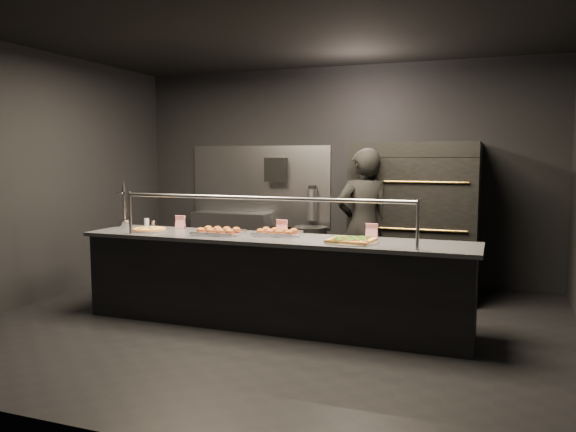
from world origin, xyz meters
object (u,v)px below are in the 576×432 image
object	(u,v)px
service_counter	(272,281)
slider_tray_a	(219,232)
fire_extinguisher	(312,204)
towel_dispenser	(276,170)
slider_tray_b	(277,232)
square_pizza	(351,241)
beer_tap	(124,213)
round_pizza	(149,230)
prep_shelf	(232,242)
worker	(363,227)
pizza_oven	(416,218)
trash_bin	(310,254)

from	to	relation	value
service_counter	slider_tray_a	distance (m)	0.77
fire_extinguisher	towel_dispenser	bearing A→B (deg)	-178.96
slider_tray_b	square_pizza	bearing A→B (deg)	-14.88
beer_tap	round_pizza	world-z (taller)	beer_tap
prep_shelf	worker	distance (m)	2.59
pizza_oven	beer_tap	distance (m)	3.58
slider_tray_a	fire_extinguisher	bearing A→B (deg)	84.09
towel_dispenser	fire_extinguisher	size ratio (longest dim) A/B	0.69
slider_tray_b	worker	world-z (taller)	worker
pizza_oven	trash_bin	bearing A→B (deg)	172.99
service_counter	round_pizza	distance (m)	1.52
trash_bin	slider_tray_b	bearing A→B (deg)	-82.10
beer_tap	towel_dispenser	bearing A→B (deg)	64.40
prep_shelf	round_pizza	size ratio (longest dim) A/B	2.89
pizza_oven	slider_tray_a	size ratio (longest dim) A/B	3.46
fire_extinguisher	beer_tap	bearing A→B (deg)	-126.01
fire_extinguisher	slider_tray_b	bearing A→B (deg)	-81.17
round_pizza	trash_bin	world-z (taller)	round_pizza
pizza_oven	fire_extinguisher	world-z (taller)	pizza_oven
towel_dispenser	fire_extinguisher	distance (m)	0.74
square_pizza	worker	bearing A→B (deg)	97.72
fire_extinguisher	slider_tray_a	size ratio (longest dim) A/B	0.92
towel_dispenser	prep_shelf	bearing A→B (deg)	-174.29
fire_extinguisher	slider_tray_a	distance (m)	2.43
worker	prep_shelf	bearing A→B (deg)	-59.28
fire_extinguisher	square_pizza	bearing A→B (deg)	-64.16
towel_dispenser	beer_tap	distance (m)	2.48
slider_tray_a	worker	world-z (taller)	worker
prep_shelf	square_pizza	distance (m)	3.46
prep_shelf	slider_tray_b	world-z (taller)	slider_tray_b
pizza_oven	slider_tray_b	bearing A→B (deg)	-124.41
slider_tray_a	square_pizza	size ratio (longest dim) A/B	1.06
trash_bin	round_pizza	bearing A→B (deg)	-119.23
towel_dispenser	slider_tray_a	world-z (taller)	towel_dispenser
slider_tray_a	prep_shelf	bearing A→B (deg)	113.16
service_counter	beer_tap	bearing A→B (deg)	174.16
fire_extinguisher	beer_tap	distance (m)	2.72
fire_extinguisher	slider_tray_b	world-z (taller)	fire_extinguisher
pizza_oven	square_pizza	xyz separation A→B (m)	(-0.35, -1.98, -0.03)
fire_extinguisher	round_pizza	distance (m)	2.67
towel_dispenser	slider_tray_b	xyz separation A→B (m)	(0.90, -2.24, -0.60)
pizza_oven	prep_shelf	distance (m)	2.88
prep_shelf	round_pizza	world-z (taller)	round_pizza
slider_tray_a	trash_bin	world-z (taller)	slider_tray_a
fire_extinguisher	slider_tray_b	xyz separation A→B (m)	(0.35, -2.25, -0.11)
beer_tap	slider_tray_b	distance (m)	1.95
towel_dispenser	square_pizza	size ratio (longest dim) A/B	0.67
fire_extinguisher	square_pizza	distance (m)	2.76
trash_bin	fire_extinguisher	bearing A→B (deg)	104.28
service_counter	prep_shelf	distance (m)	2.82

